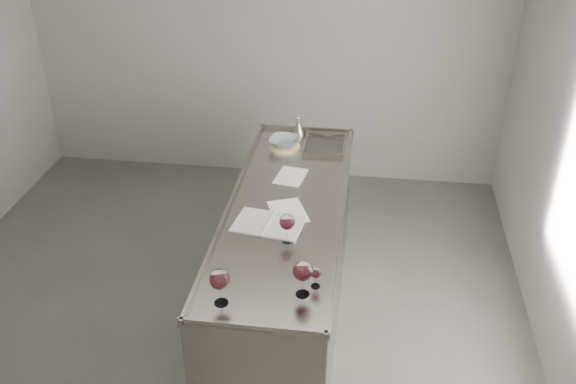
# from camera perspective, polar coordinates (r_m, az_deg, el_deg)

# --- Properties ---
(room_shell) EXTENTS (4.54, 5.04, 2.84)m
(room_shell) POSITION_cam_1_polar(r_m,az_deg,el_deg) (3.82, -8.27, 2.88)
(room_shell) COLOR #4E4B49
(room_shell) RESTS_ON ground
(counter) EXTENTS (0.77, 2.42, 0.97)m
(counter) POSITION_cam_1_polar(r_m,az_deg,el_deg) (4.47, -0.16, -6.35)
(counter) COLOR gray
(counter) RESTS_ON ground
(wine_glass_left) EXTENTS (0.11, 0.11, 0.21)m
(wine_glass_left) POSITION_cam_1_polar(r_m,az_deg,el_deg) (3.34, -6.10, -7.80)
(wine_glass_left) COLOR white
(wine_glass_left) RESTS_ON counter
(wine_glass_middle) EXTENTS (0.09, 0.09, 0.19)m
(wine_glass_middle) POSITION_cam_1_polar(r_m,az_deg,el_deg) (3.79, -0.08, -2.73)
(wine_glass_middle) COLOR white
(wine_glass_middle) RESTS_ON counter
(wine_glass_right) EXTENTS (0.11, 0.11, 0.21)m
(wine_glass_right) POSITION_cam_1_polar(r_m,az_deg,el_deg) (3.37, 1.33, -7.09)
(wine_glass_right) COLOR white
(wine_glass_right) RESTS_ON counter
(wine_glass_small) EXTENTS (0.06, 0.06, 0.13)m
(wine_glass_small) POSITION_cam_1_polar(r_m,az_deg,el_deg) (3.47, 2.49, -7.22)
(wine_glass_small) COLOR white
(wine_glass_small) RESTS_ON counter
(notebook) EXTENTS (0.46, 0.35, 0.02)m
(notebook) POSITION_cam_1_polar(r_m,az_deg,el_deg) (4.01, -1.77, -2.88)
(notebook) COLOR silver
(notebook) RESTS_ON counter
(loose_paper_top) EXTENTS (0.32, 0.37, 0.00)m
(loose_paper_top) POSITION_cam_1_polar(r_m,az_deg,el_deg) (4.14, -0.01, -1.73)
(loose_paper_top) COLOR silver
(loose_paper_top) RESTS_ON counter
(loose_paper_under) EXTENTS (0.23, 0.30, 0.00)m
(loose_paper_under) POSITION_cam_1_polar(r_m,az_deg,el_deg) (4.55, 0.24, 1.41)
(loose_paper_under) COLOR white
(loose_paper_under) RESTS_ON counter
(trivet) EXTENTS (0.24, 0.24, 0.02)m
(trivet) POSITION_cam_1_polar(r_m,az_deg,el_deg) (4.96, -0.30, 4.08)
(trivet) COLOR beige
(trivet) RESTS_ON counter
(ceramic_bowl) EXTENTS (0.28, 0.28, 0.06)m
(ceramic_bowl) POSITION_cam_1_polar(r_m,az_deg,el_deg) (4.94, -0.30, 4.48)
(ceramic_bowl) COLOR #8F9EA6
(ceramic_bowl) RESTS_ON trivet
(wine_funnel) EXTENTS (0.13, 0.13, 0.19)m
(wine_funnel) POSITION_cam_1_polar(r_m,az_deg,el_deg) (5.13, 0.92, 5.60)
(wine_funnel) COLOR gray
(wine_funnel) RESTS_ON counter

